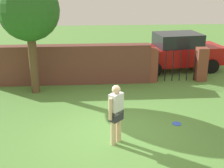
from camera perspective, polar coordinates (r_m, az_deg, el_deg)
The scene contains 8 objects.
ground_plane at distance 8.64m, azimuth 0.84°, elevation -9.36°, with size 40.00×40.00×0.00m, color #568C3D.
brick_wall at distance 12.46m, azimuth -7.79°, elevation 3.63°, with size 6.47×0.50×1.60m, color brown.
tree at distance 11.29m, azimuth -15.30°, elevation 12.99°, with size 2.16×2.16×4.14m.
person at distance 7.83m, azimuth 0.77°, elevation -5.23°, with size 0.41×0.42×1.62m.
fence_gate at distance 12.95m, azimuth 11.99°, elevation 3.54°, with size 2.54×0.44×1.40m.
car at distance 14.54m, azimuth 12.05°, elevation 5.95°, with size 4.39×2.34×1.72m.
frisbee_green at distance 9.31m, azimuth 0.63°, elevation -7.06°, with size 0.27×0.27×0.02m, color green.
frisbee_blue at distance 9.39m, azimuth 12.02°, elevation -7.28°, with size 0.27×0.27×0.02m, color blue.
Camera 1 is at (-0.66, -7.54, 4.18)m, focal length 48.85 mm.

